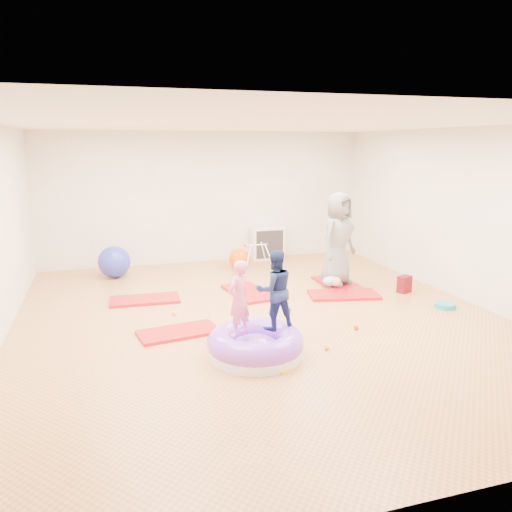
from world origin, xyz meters
name	(u,v)px	position (x,y,z in m)	size (l,w,h in m)	color
room	(262,226)	(0.00, 0.00, 1.40)	(7.01, 8.01, 2.81)	gold
gym_mat_front_left	(178,332)	(-1.26, -0.19, 0.02)	(1.07, 0.54, 0.04)	#BC0026
gym_mat_mid_left	(145,300)	(-1.57, 1.43, 0.02)	(1.12, 0.56, 0.05)	#BC0026
gym_mat_center_back	(249,292)	(0.18, 1.32, 0.02)	(1.15, 0.57, 0.05)	#BC0026
gym_mat_right	(344,295)	(1.69, 0.71, 0.02)	(1.17, 0.58, 0.05)	#BC0026
gym_mat_rear_right	(338,284)	(1.91, 1.37, 0.02)	(1.14, 0.57, 0.05)	#BC0026
inflatable_cushion	(256,345)	(-0.47, -1.21, 0.14)	(1.18, 1.18, 0.37)	white
child_pink	(239,294)	(-0.67, -1.20, 0.80)	(0.34, 0.22, 0.92)	pink
child_navy	(275,286)	(-0.19, -1.11, 0.84)	(0.49, 0.38, 1.00)	navy
adult_caregiver	(338,239)	(1.84, 1.31, 0.88)	(0.81, 0.53, 1.66)	slate
infant	(333,281)	(1.69, 1.14, 0.15)	(0.35, 0.36, 0.21)	#B0DEFA
ball_pit_balls	(264,321)	(-0.02, -0.16, 0.04)	(2.41, 2.21, 0.07)	yellow
exercise_ball_blue	(114,262)	(-2.00, 3.13, 0.31)	(0.62, 0.62, 0.62)	#2A33AF
exercise_ball_orange	(239,259)	(0.49, 3.08, 0.22)	(0.43, 0.43, 0.43)	#FF5600
infant_play_gym	(256,252)	(0.86, 3.10, 0.33)	(0.65, 0.61, 0.50)	silver
cube_shelf	(267,243)	(1.34, 3.79, 0.36)	(0.72, 0.36, 0.72)	silver
balance_disc	(445,305)	(2.94, -0.32, 0.04)	(0.32, 0.32, 0.07)	#1195A6
backpack	(404,284)	(2.80, 0.61, 0.15)	(0.25, 0.16, 0.29)	#AE0B1B
yellow_toy	(281,369)	(-0.30, -1.67, 0.02)	(0.22, 0.22, 0.03)	yellow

